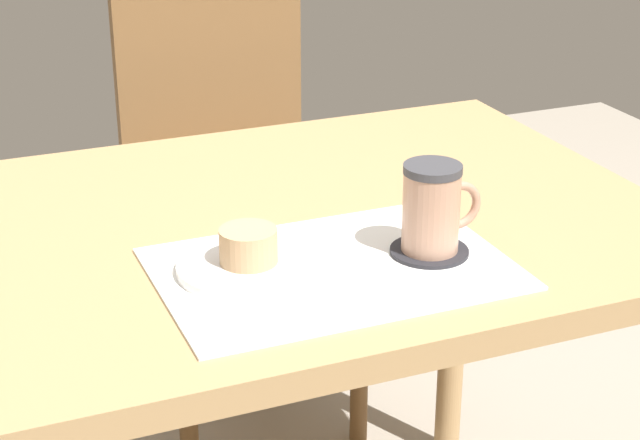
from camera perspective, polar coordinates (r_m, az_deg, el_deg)
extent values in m
cylinder|color=tan|center=(2.04, 7.17, -4.35)|extent=(0.05, 0.05, 0.68)
cube|color=tan|center=(1.45, -1.77, -0.47)|extent=(1.02, 0.75, 0.04)
cylinder|color=brown|center=(2.13, 2.13, -7.02)|extent=(0.04, 0.04, 0.41)
cylinder|color=brown|center=(2.03, -7.14, -8.87)|extent=(0.04, 0.04, 0.41)
cylinder|color=brown|center=(2.42, -1.29, -3.10)|extent=(0.04, 0.04, 0.41)
cylinder|color=brown|center=(2.33, -9.47, -4.51)|extent=(0.04, 0.04, 0.41)
cube|color=brown|center=(2.12, -4.11, -0.43)|extent=(0.42, 0.42, 0.04)
cube|color=brown|center=(2.21, -5.89, 7.50)|extent=(0.39, 0.03, 0.47)
cube|color=white|center=(1.29, 0.68, -2.61)|extent=(0.42, 0.29, 0.00)
cylinder|color=white|center=(1.28, -3.81, -2.48)|extent=(0.17, 0.17, 0.01)
cylinder|color=tan|center=(1.27, -3.84, -1.38)|extent=(0.07, 0.07, 0.04)
cylinder|color=#232328|center=(1.33, 5.85, -1.66)|extent=(0.10, 0.10, 0.00)
cylinder|color=tan|center=(1.31, 5.94, 0.45)|extent=(0.07, 0.07, 0.10)
cylinder|color=#3D3D42|center=(1.29, 6.04, 2.72)|extent=(0.07, 0.07, 0.01)
torus|color=tan|center=(1.33, 7.37, 0.77)|extent=(0.06, 0.01, 0.06)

